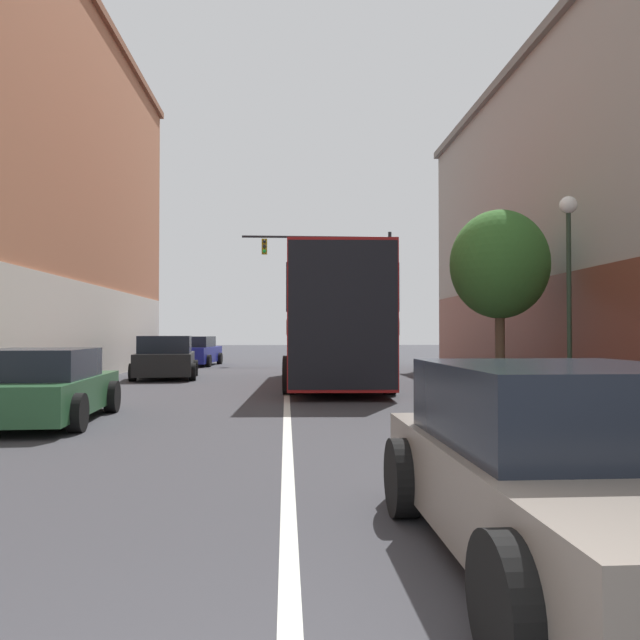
# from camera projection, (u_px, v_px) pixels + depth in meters

# --- Properties ---
(lane_center_line) EXTENTS (0.14, 46.89, 0.01)m
(lane_center_line) POSITION_uv_depth(u_px,v_px,m) (287.00, 385.00, 18.85)
(lane_center_line) COLOR silver
(lane_center_line) RESTS_ON ground_plane
(bus) EXTENTS (3.21, 10.64, 3.78)m
(bus) POSITION_uv_depth(u_px,v_px,m) (334.00, 316.00, 19.41)
(bus) COLOR maroon
(bus) RESTS_ON ground_plane
(hatchback_foreground) EXTENTS (2.16, 4.08, 1.36)m
(hatchback_foreground) POSITION_uv_depth(u_px,v_px,m) (574.00, 469.00, 4.27)
(hatchback_foreground) COLOR slate
(hatchback_foreground) RESTS_ON ground_plane
(parked_car_left_near) EXTENTS (2.43, 4.55, 1.42)m
(parked_car_left_near) POSITION_uv_depth(u_px,v_px,m) (194.00, 352.00, 30.30)
(parked_car_left_near) COLOR navy
(parked_car_left_near) RESTS_ON ground_plane
(parked_car_left_mid) EXTENTS (2.47, 4.00, 1.49)m
(parked_car_left_mid) POSITION_uv_depth(u_px,v_px,m) (166.00, 359.00, 21.69)
(parked_car_left_mid) COLOR black
(parked_car_left_mid) RESTS_ON ground_plane
(parked_car_left_far) EXTENTS (2.26, 4.17, 1.31)m
(parked_car_left_far) POSITION_uv_depth(u_px,v_px,m) (42.00, 387.00, 11.03)
(parked_car_left_far) COLOR #285633
(parked_car_left_far) RESTS_ON ground_plane
(traffic_signal_gantry) EXTENTS (7.82, 0.36, 6.89)m
(traffic_signal_gantry) POSITION_uv_depth(u_px,v_px,m) (348.00, 268.00, 32.53)
(traffic_signal_gantry) COLOR black
(traffic_signal_gantry) RESTS_ON ground_plane
(street_lamp) EXTENTS (0.37, 0.37, 4.51)m
(street_lamp) POSITION_uv_depth(u_px,v_px,m) (569.00, 271.00, 13.27)
(street_lamp) COLOR #233323
(street_lamp) RESTS_ON ground_plane
(street_tree_near) EXTENTS (2.65, 2.38, 4.88)m
(street_tree_near) POSITION_uv_depth(u_px,v_px,m) (499.00, 265.00, 16.66)
(street_tree_near) COLOR brown
(street_tree_near) RESTS_ON ground_plane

